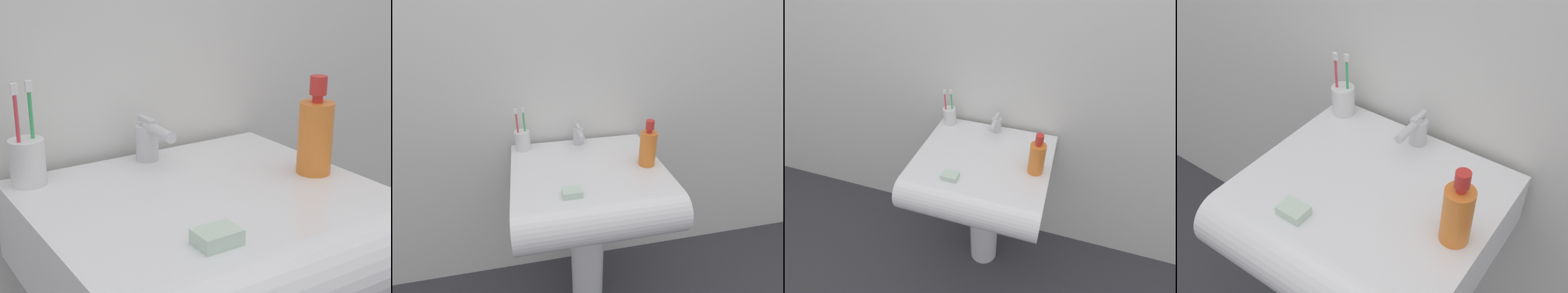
{
  "view_description": "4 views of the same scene",
  "coord_description": "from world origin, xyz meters",
  "views": [
    {
      "loc": [
        -0.54,
        -0.83,
        1.17
      ],
      "look_at": [
        -0.02,
        -0.02,
        0.86
      ],
      "focal_mm": 55.0,
      "sensor_mm": 36.0,
      "label": 1
    },
    {
      "loc": [
        -0.21,
        -1.02,
        1.38
      ],
      "look_at": [
        -0.0,
        -0.03,
        0.86
      ],
      "focal_mm": 28.0,
      "sensor_mm": 36.0,
      "label": 2
    },
    {
      "loc": [
        0.3,
        -1.01,
        1.64
      ],
      "look_at": [
        -0.02,
        -0.01,
        0.82
      ],
      "focal_mm": 28.0,
      "sensor_mm": 36.0,
      "label": 3
    },
    {
      "loc": [
        0.49,
        -0.7,
        1.58
      ],
      "look_at": [
        -0.02,
        0.01,
        0.86
      ],
      "focal_mm": 45.0,
      "sensor_mm": 36.0,
      "label": 4
    }
  ],
  "objects": [
    {
      "name": "wall_back",
      "position": [
        0.0,
        0.29,
        1.2
      ],
      "size": [
        5.0,
        0.05,
        2.4
      ],
      "primitive_type": "cube",
      "color": "silver",
      "rests_on": "ground"
    },
    {
      "name": "sink_pedestal",
      "position": [
        0.0,
        0.0,
        0.31
      ],
      "size": [
        0.15,
        0.15,
        0.61
      ],
      "primitive_type": "cylinder",
      "color": "white",
      "rests_on": "ground"
    },
    {
      "name": "sink_basin",
      "position": [
        0.0,
        -0.06,
        0.69
      ],
      "size": [
        0.6,
        0.56,
        0.15
      ],
      "color": "white",
      "rests_on": "sink_pedestal"
    },
    {
      "name": "faucet",
      "position": [
        0.0,
        0.19,
        0.81
      ],
      "size": [
        0.05,
        0.13,
        0.09
      ],
      "color": "silver",
      "rests_on": "sink_basin"
    },
    {
      "name": "toothbrush_cup",
      "position": [
        -0.25,
        0.19,
        0.81
      ],
      "size": [
        0.06,
        0.06,
        0.19
      ],
      "color": "white",
      "rests_on": "sink_basin"
    },
    {
      "name": "soap_bottle",
      "position": [
        0.23,
        -0.04,
        0.84
      ],
      "size": [
        0.07,
        0.07,
        0.19
      ],
      "color": "orange",
      "rests_on": "sink_basin"
    },
    {
      "name": "bar_soap",
      "position": [
        -0.09,
        -0.19,
        0.78
      ],
      "size": [
        0.07,
        0.05,
        0.02
      ],
      "primitive_type": "cube",
      "color": "silver",
      "rests_on": "sink_basin"
    }
  ]
}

